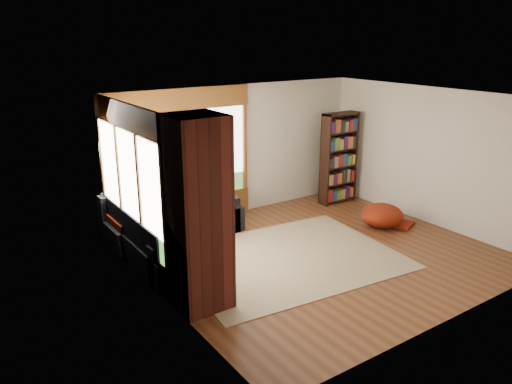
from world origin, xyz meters
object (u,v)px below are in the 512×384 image
bookshelf (339,158)px  dog_brindle (170,218)px  sectional_sofa (167,230)px  pouf (382,215)px  brick_chimney (198,215)px  dog_tan (166,201)px  area_rug (287,258)px

bookshelf → dog_brindle: size_ratio=2.28×
sectional_sofa → pouf: sectional_sofa is taller
brick_chimney → sectional_sofa: brick_chimney is taller
bookshelf → dog_tan: 4.04m
sectional_sofa → bookshelf: 4.15m
pouf → sectional_sofa: bearing=159.5°
bookshelf → dog_brindle: bearing=-170.2°
sectional_sofa → dog_tan: bearing=58.6°
bookshelf → dog_tan: bookshelf is taller
area_rug → dog_tan: 2.29m
sectional_sofa → pouf: size_ratio=2.76×
pouf → dog_brindle: dog_brindle is taller
brick_chimney → bookshelf: size_ratio=1.33×
area_rug → dog_brindle: bearing=148.8°
brick_chimney → pouf: 4.43m
brick_chimney → dog_tan: bearing=76.9°
area_rug → bookshelf: (2.69, 1.71, 0.97)m
pouf → dog_tan: dog_tan is taller
brick_chimney → area_rug: (1.85, 0.47, -1.29)m
sectional_sofa → pouf: 4.07m
area_rug → pouf: (2.40, 0.15, 0.22)m
dog_tan → dog_brindle: (-0.25, -0.70, -0.03)m
dog_tan → dog_brindle: bearing=-128.1°
area_rug → sectional_sofa: bearing=131.7°
brick_chimney → pouf: (4.25, 0.63, -1.07)m
sectional_sofa → area_rug: 2.13m
sectional_sofa → area_rug: sectional_sofa is taller
brick_chimney → dog_brindle: size_ratio=3.02×
sectional_sofa → dog_brindle: size_ratio=2.56×
dog_tan → bookshelf: bearing=-18.2°
brick_chimney → area_rug: size_ratio=0.74×
pouf → brick_chimney: bearing=-171.6°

